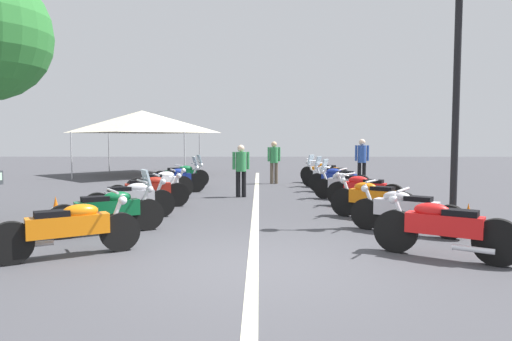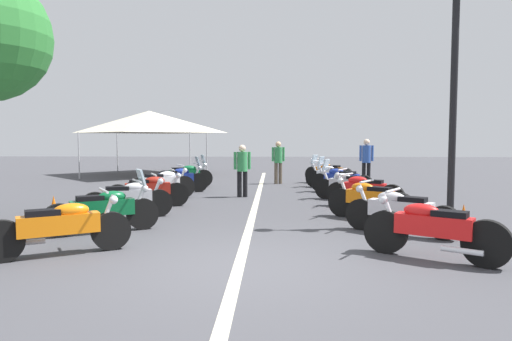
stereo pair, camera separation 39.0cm
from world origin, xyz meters
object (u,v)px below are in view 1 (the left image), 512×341
Objects in this scene: motorcycle_right_row_2 at (372,199)px; motorcycle_right_row_5 at (338,179)px; motorcycle_left_row_4 at (161,184)px; motorcycle_right_row_7 at (324,172)px; motorcycle_left_row_5 at (174,179)px; motorcycle_right_row_4 at (346,185)px; event_tent at (142,122)px; motorcycle_right_row_6 at (328,175)px; motorcycle_right_row_3 at (364,190)px; motorcycle_right_row_0 at (443,228)px; bystander_1 at (274,159)px; bystander_2 at (362,158)px; street_lamp_twin_globe at (457,58)px; motorcycle_left_row_1 at (109,210)px; traffic_cone_0 at (468,220)px; motorcycle_left_row_2 at (131,199)px; motorcycle_right_row_1 at (405,210)px; motorcycle_left_row_6 at (182,175)px; motorcycle_left_row_0 at (70,228)px; traffic_cone_1 at (56,212)px; bystander_0 at (241,167)px; motorcycle_left_row_3 at (149,191)px.

motorcycle_right_row_5 is (4.99, -0.11, 0.00)m from motorcycle_right_row_2.
motorcycle_right_row_7 is at bearing 10.30° from motorcycle_left_row_4.
motorcycle_left_row_5 reaches higher than motorcycle_right_row_4.
motorcycle_right_row_6 is at bearing -125.65° from event_tent.
motorcycle_right_row_3 is at bearing -61.47° from motorcycle_right_row_2.
motorcycle_right_row_0 reaches higher than motorcycle_right_row_7.
bystander_1 is 0.95× the size of bystander_2.
street_lamp_twin_globe reaches higher than bystander_1.
traffic_cone_0 is at bearing -32.02° from motorcycle_left_row_1.
motorcycle_right_row_3 is at bearing -7.01° from motorcycle_left_row_2.
motorcycle_left_row_2 reaches higher than motorcycle_right_row_1.
motorcycle_right_row_6 is at bearing 25.99° from motorcycle_left_row_1.
street_lamp_twin_globe is 3.31m from traffic_cone_0.
motorcycle_right_row_1 is (1.79, -0.02, -0.02)m from motorcycle_right_row_0.
traffic_cone_0 is (-8.25, -6.69, -0.18)m from motorcycle_left_row_6.
motorcycle_left_row_0 is 9.79m from motorcycle_left_row_6.
street_lamp_twin_globe is (-5.70, -1.39, 2.95)m from motorcycle_right_row_5.
motorcycle_left_row_0 is 1.03× the size of motorcycle_right_row_1.
motorcycle_right_row_6 is 1.11× the size of bystander_1.
motorcycle_left_row_6 is 3.25× the size of traffic_cone_1.
motorcycle_left_row_6 is 7.43m from traffic_cone_1.
motorcycle_right_row_2 is 3.20m from motorcycle_right_row_4.
motorcycle_right_row_7 is 5.33m from bystander_0.
bystander_0 is (4.55, 4.57, -2.48)m from street_lamp_twin_globe.
motorcycle_left_row_1 is at bearing -167.99° from event_tent.
motorcycle_left_row_0 is 5.59m from motorcycle_right_row_0.
motorcycle_right_row_3 is at bearing 27.56° from street_lamp_twin_globe.
bystander_0 is (-1.15, 3.18, 0.47)m from motorcycle_right_row_5.
motorcycle_right_row_7 is at bearing 33.00° from motorcycle_left_row_0.
bystander_2 reaches higher than motorcycle_right_row_4.
motorcycle_left_row_3 is 8.48m from motorcycle_right_row_7.
motorcycle_left_row_4 is 0.89× the size of motorcycle_left_row_5.
motorcycle_left_row_5 is at bearing 119.70° from bystander_1.
motorcycle_left_row_1 is at bearing 98.47° from motorcycle_right_row_7.
motorcycle_left_row_3 is 11.47m from event_tent.
motorcycle_right_row_1 is at bearing 123.62° from street_lamp_twin_globe.
motorcycle_right_row_2 is at bearing 116.98° from motorcycle_right_row_5.
traffic_cone_0 is (-5.03, -6.75, -0.17)m from motorcycle_left_row_4.
bystander_0 is 0.29× the size of event_tent.
motorcycle_right_row_4 is (-0.06, -5.46, -0.01)m from motorcycle_left_row_4.
motorcycle_left_row_6 reaches higher than motorcycle_right_row_5.
motorcycle_left_row_4 is (1.64, 0.05, 0.01)m from motorcycle_left_row_3.
motorcycle_right_row_7 is at bearing 29.39° from motorcycle_left_row_3.
street_lamp_twin_globe is at bearing -169.47° from motorcycle_right_row_2.
motorcycle_left_row_3 is 4.86m from motorcycle_left_row_6.
motorcycle_right_row_5 reaches higher than motorcycle_right_row_2.
motorcycle_right_row_6 is 1.05× the size of bystander_2.
street_lamp_twin_globe is (-2.33, -6.88, 2.96)m from motorcycle_left_row_3.
motorcycle_right_row_6 is 9.94m from traffic_cone_1.
motorcycle_left_row_1 is 1.07× the size of bystander_2.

